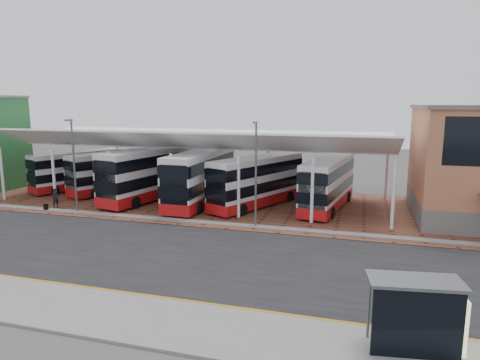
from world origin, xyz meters
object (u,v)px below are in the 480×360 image
Objects in this scene: bus_0 at (78,171)px; bus_1 at (116,172)px; pedestrian at (55,198)px; bus_4 at (257,182)px; bus_5 at (328,184)px; bus_3 at (201,177)px; bus_shelter at (424,310)px; bus_2 at (151,174)px.

bus_0 is 4.99m from bus_1.
bus_0 is 5.63× the size of pedestrian.
bus_4 reaches higher than pedestrian.
bus_5 is (6.30, 1.01, -0.02)m from bus_4.
bus_0 is at bearing -161.43° from bus_4.
bus_4 is 18.29m from pedestrian.
bus_3 is (10.48, -2.35, 0.33)m from bus_1.
bus_0 reaches higher than bus_shelter.
bus_5 is 23.02m from bus_shelter.
bus_shelter is (27.47, -23.38, -0.30)m from bus_1.
bus_0 is at bearing -156.76° from bus_1.
bus_1 is 36.08m from bus_shelter.
bus_2 is at bearing 128.08° from bus_shelter.
bus_3 is at bearing -151.62° from bus_4.
pedestrian is at bearing -74.81° from bus_1.
bus_3 is at bearing 16.03° from bus_0.
bus_2 is 30.98m from bus_shelter.
bus_4 is 6.38m from bus_5.
bus_3 reaches higher than bus_shelter.
bus_0 is 20.96m from bus_4.
bus_4 is at bearing 4.16° from bus_3.
bus_shelter is at bearing -14.64° from bus_1.
bus_1 reaches higher than bus_0.
bus_5 reaches higher than bus_0.
pedestrian is at bearing -126.17° from bus_2.
bus_shelter is (16.99, -21.03, -0.63)m from bus_3.
bus_2 reaches higher than bus_shelter.
pedestrian is 32.88m from bus_shelter.
bus_2 is 10.76m from bus_4.
bus_shelter is (22.37, -21.41, -0.66)m from bus_2.
bus_3 is 11.75m from bus_5.
bus_4 is (20.84, -2.22, 0.20)m from bus_0.
bus_1 is (4.99, -0.22, 0.07)m from bus_0.
bus_1 is at bearing 167.78° from bus_3.
bus_0 is 2.74× the size of bus_shelter.
bus_shelter is at bearing -50.64° from bus_3.
bus_1 is at bearing 4.33° from pedestrian.
bus_3 is 3.28× the size of bus_shelter.
pedestrian is at bearing -155.13° from bus_3.
bus_0 is at bearing -179.97° from bus_2.
bus_shelter is at bearing -31.45° from bus_2.
bus_4 is at bearing 19.39° from bus_0.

